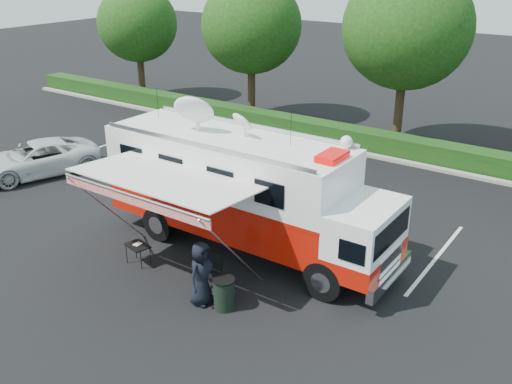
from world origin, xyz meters
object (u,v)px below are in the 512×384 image
command_truck (245,191)px  folding_table (138,246)px  white_suv (39,174)px  trash_bin (224,294)px

command_truck → folding_table: size_ratio=11.33×
white_suv → trash_bin: (13.27, -3.50, 0.47)m
command_truck → trash_bin: command_truck is taller
folding_table → trash_bin: 3.81m
command_truck → white_suv: command_truck is taller
command_truck → white_suv: (-11.69, 0.27, -2.09)m
folding_table → command_truck: bearing=52.1°
command_truck → trash_bin: (1.59, -3.23, -1.62)m
folding_table → trash_bin: size_ratio=0.95×
command_truck → white_suv: size_ratio=1.90×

